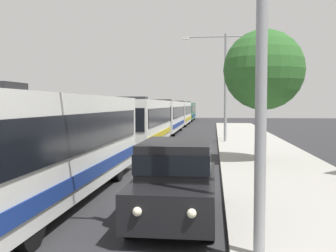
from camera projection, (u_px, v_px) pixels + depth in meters
bus_lead at (51, 143)px, 11.20m from camera, size 2.58×11.86×3.21m
bus_second_in_line at (142, 121)px, 25.25m from camera, size 2.58×10.83×3.21m
bus_middle at (166, 116)px, 38.15m from camera, size 2.58×12.31×3.21m
bus_fourth_in_line at (179, 112)px, 52.25m from camera, size 2.58×12.31×3.21m
bus_rear at (186, 111)px, 66.13m from camera, size 2.58×12.31×3.21m
white_suv at (176, 177)px, 9.53m from camera, size 1.86×4.52×1.90m
box_truck_oncoming at (173, 110)px, 75.65m from camera, size 2.35×8.33×3.15m
streetlamp_mid at (226, 75)px, 27.91m from camera, size 6.28×0.28×7.60m
roadside_tree at (264, 70)px, 18.34m from camera, size 3.73×3.73×6.10m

